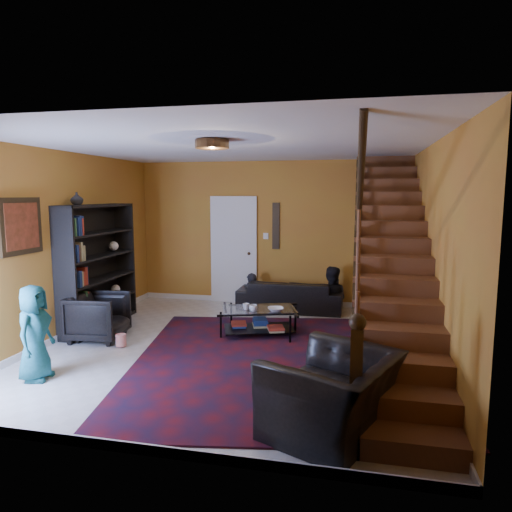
{
  "coord_description": "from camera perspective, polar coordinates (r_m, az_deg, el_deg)",
  "views": [
    {
      "loc": [
        1.66,
        -6.01,
        2.16
      ],
      "look_at": [
        0.26,
        0.4,
        1.27
      ],
      "focal_mm": 32.0,
      "sensor_mm": 36.0,
      "label": 1
    }
  ],
  "objects": [
    {
      "name": "armchair_left",
      "position": [
        7.25,
        -19.12,
        -7.17
      ],
      "size": [
        0.85,
        0.83,
        0.7
      ],
      "primitive_type": "imported",
      "rotation": [
        0.0,
        0.0,
        1.68
      ],
      "color": "black",
      "rests_on": "floor"
    },
    {
      "name": "cup_b",
      "position": [
        6.96,
        -1.27,
        -6.34
      ],
      "size": [
        0.12,
        0.12,
        0.09
      ],
      "primitive_type": "imported",
      "rotation": [
        0.0,
        0.0,
        0.2
      ],
      "color": "#999999",
      "rests_on": "coffee_table"
    },
    {
      "name": "armchair_right",
      "position": [
        4.34,
        9.49,
        -16.74
      ],
      "size": [
        1.37,
        1.45,
        0.74
      ],
      "primitive_type": "imported",
      "rotation": [
        0.0,
        0.0,
        -1.99
      ],
      "color": "black",
      "rests_on": "floor"
    },
    {
      "name": "floor",
      "position": [
        6.59,
        -3.03,
        -11.41
      ],
      "size": [
        5.5,
        5.5,
        0.0
      ],
      "primitive_type": "plane",
      "color": "beige",
      "rests_on": "ground"
    },
    {
      "name": "ceiling_fixture",
      "position": [
        5.5,
        -5.51,
        13.75
      ],
      "size": [
        0.4,
        0.4,
        0.1
      ],
      "primitive_type": "cylinder",
      "color": "#3F2814",
      "rests_on": "room"
    },
    {
      "name": "framed_picture",
      "position": [
        6.64,
        -27.32,
        3.33
      ],
      "size": [
        0.04,
        0.74,
        0.74
      ],
      "primitive_type": "cube",
      "color": "maroon",
      "rests_on": "room"
    },
    {
      "name": "popcorn_bucket",
      "position": [
        6.86,
        -16.52,
        -10.04
      ],
      "size": [
        0.2,
        0.2,
        0.17
      ],
      "primitive_type": "cylinder",
      "rotation": [
        0.0,
        0.0,
        0.43
      ],
      "color": "red",
      "rests_on": "rug"
    },
    {
      "name": "staircase",
      "position": [
        6.07,
        16.57,
        0.2
      ],
      "size": [
        0.95,
        5.02,
        3.18
      ],
      "color": "brown",
      "rests_on": "floor"
    },
    {
      "name": "room",
      "position": [
        8.2,
        -9.61,
        -7.3
      ],
      "size": [
        5.5,
        5.5,
        5.5
      ],
      "color": "#AC6026",
      "rests_on": "ground"
    },
    {
      "name": "wall_hanging",
      "position": [
        8.89,
        2.51,
        3.77
      ],
      "size": [
        0.14,
        0.03,
        0.9
      ],
      "primitive_type": "cube",
      "color": "black",
      "rests_on": "room"
    },
    {
      "name": "sofa",
      "position": [
        8.59,
        4.28,
        -4.93
      ],
      "size": [
        1.93,
        0.76,
        0.56
      ],
      "primitive_type": "imported",
      "rotation": [
        0.0,
        0.0,
        3.14
      ],
      "color": "black",
      "rests_on": "floor"
    },
    {
      "name": "bookshelf",
      "position": [
        7.85,
        -19.07,
        -1.47
      ],
      "size": [
        0.35,
        1.8,
        2.0
      ],
      "color": "black",
      "rests_on": "floor"
    },
    {
      "name": "coffee_table",
      "position": [
        7.08,
        0.38,
        -8.01
      ],
      "size": [
        1.26,
        0.96,
        0.42
      ],
      "rotation": [
        0.0,
        0.0,
        0.32
      ],
      "color": "black",
      "rests_on": "floor"
    },
    {
      "name": "door",
      "position": [
        9.12,
        -2.79,
        0.55
      ],
      "size": [
        0.82,
        0.05,
        2.05
      ],
      "primitive_type": "cube",
      "color": "silver",
      "rests_on": "floor"
    },
    {
      "name": "rug",
      "position": [
        6.08,
        2.45,
        -12.98
      ],
      "size": [
        4.25,
        4.67,
        0.02
      ],
      "primitive_type": "cube",
      "rotation": [
        0.0,
        0.0,
        0.17
      ],
      "color": "#480C13",
      "rests_on": "floor"
    },
    {
      "name": "cup_a",
      "position": [
        6.85,
        -0.33,
        -6.53
      ],
      "size": [
        0.13,
        0.13,
        0.1
      ],
      "primitive_type": "imported",
      "rotation": [
        0.0,
        0.0,
        -0.03
      ],
      "color": "#999999",
      "rests_on": "coffee_table"
    },
    {
      "name": "person_child",
      "position": [
        5.96,
        -25.95,
        -8.6
      ],
      "size": [
        0.42,
        0.59,
        1.13
      ],
      "primitive_type": "imported",
      "rotation": [
        0.0,
        0.0,
        1.69
      ],
      "color": "#1B5C68",
      "rests_on": "armchair_left"
    },
    {
      "name": "person_adult_a",
      "position": [
        8.81,
        -0.55,
        -5.73
      ],
      "size": [
        0.43,
        0.31,
        1.12
      ],
      "primitive_type": "imported",
      "rotation": [
        0.0,
        0.0,
        3.23
      ],
      "color": "black",
      "rests_on": "sofa"
    },
    {
      "name": "vase",
      "position": [
        7.34,
        -21.49,
        6.69
      ],
      "size": [
        0.18,
        0.18,
        0.19
      ],
      "primitive_type": "imported",
      "color": "#999999",
      "rests_on": "bookshelf"
    },
    {
      "name": "person_adult_b",
      "position": [
        8.59,
        9.31,
        -5.57
      ],
      "size": [
        0.67,
        0.54,
        1.3
      ],
      "primitive_type": "imported",
      "rotation": [
        0.0,
        0.0,
        3.06
      ],
      "color": "black",
      "rests_on": "sofa"
    },
    {
      "name": "bowl",
      "position": [
        6.87,
        2.47,
        -6.69
      ],
      "size": [
        0.3,
        0.3,
        0.06
      ],
      "primitive_type": "imported",
      "rotation": [
        0.0,
        0.0,
        0.33
      ],
      "color": "#999999",
      "rests_on": "coffee_table"
    }
  ]
}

